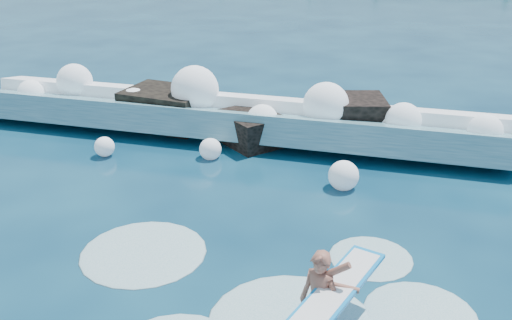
# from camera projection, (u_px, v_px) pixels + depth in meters

# --- Properties ---
(ground) EXTENTS (200.00, 200.00, 0.00)m
(ground) POSITION_uv_depth(u_px,v_px,m) (159.00, 244.00, 11.58)
(ground) COLOR #07263E
(ground) RESTS_ON ground
(breaking_wave) EXTENTS (16.20, 2.60, 1.40)m
(breaking_wave) POSITION_uv_depth(u_px,v_px,m) (228.00, 118.00, 17.30)
(breaking_wave) COLOR teal
(breaking_wave) RESTS_ON ground
(rock_cluster) EXTENTS (8.27, 3.43, 1.45)m
(rock_cluster) POSITION_uv_depth(u_px,v_px,m) (245.00, 118.00, 17.40)
(rock_cluster) COLOR black
(rock_cluster) RESTS_ON ground
(surfer_with_board) EXTENTS (1.30, 2.96, 1.80)m
(surfer_with_board) POSITION_uv_depth(u_px,v_px,m) (323.00, 300.00, 8.81)
(surfer_with_board) COLOR #965846
(surfer_with_board) RESTS_ON ground
(wave_spray) EXTENTS (14.94, 4.25, 2.06)m
(wave_spray) POSITION_uv_depth(u_px,v_px,m) (227.00, 104.00, 17.02)
(wave_spray) COLOR white
(wave_spray) RESTS_ON ground
(surf_foam) EXTENTS (8.57, 5.60, 0.14)m
(surf_foam) POSITION_uv_depth(u_px,v_px,m) (261.00, 309.00, 9.65)
(surf_foam) COLOR silver
(surf_foam) RESTS_ON ground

